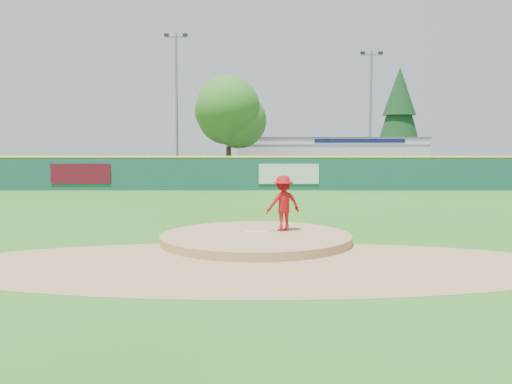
{
  "coord_description": "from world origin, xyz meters",
  "views": [
    {
      "loc": [
        0.02,
        -16.23,
        2.9
      ],
      "look_at": [
        0.0,
        2.0,
        1.3
      ],
      "focal_mm": 40.0,
      "sensor_mm": 36.0,
      "label": 1
    }
  ],
  "objects_px": {
    "conifer_tree": "(399,113)",
    "light_pole_left": "(177,100)",
    "pitcher": "(283,203)",
    "pool_building_grp": "(327,157)",
    "deciduous_tree": "(229,119)",
    "playground_slide": "(21,175)",
    "light_pole_right": "(371,108)",
    "van": "(219,174)"
  },
  "relations": [
    {
      "from": "pitcher",
      "to": "conifer_tree",
      "type": "relative_size",
      "value": 0.17
    },
    {
      "from": "pool_building_grp",
      "to": "deciduous_tree",
      "type": "xyz_separation_m",
      "value": [
        -8.0,
        -6.99,
        2.89
      ]
    },
    {
      "from": "van",
      "to": "deciduous_tree",
      "type": "bearing_deg",
      "value": -30.11
    },
    {
      "from": "pool_building_grp",
      "to": "conifer_tree",
      "type": "xyz_separation_m",
      "value": [
        7.0,
        4.01,
        3.88
      ]
    },
    {
      "from": "deciduous_tree",
      "to": "light_pole_left",
      "type": "bearing_deg",
      "value": 153.43
    },
    {
      "from": "deciduous_tree",
      "to": "conifer_tree",
      "type": "relative_size",
      "value": 0.77
    },
    {
      "from": "playground_slide",
      "to": "light_pole_right",
      "type": "relative_size",
      "value": 0.25
    },
    {
      "from": "pitcher",
      "to": "light_pole_left",
      "type": "bearing_deg",
      "value": -97.66
    },
    {
      "from": "deciduous_tree",
      "to": "pitcher",
      "type": "bearing_deg",
      "value": -83.41
    },
    {
      "from": "pitcher",
      "to": "conifer_tree",
      "type": "xyz_separation_m",
      "value": [
        12.19,
        35.33,
        4.46
      ]
    },
    {
      "from": "pitcher",
      "to": "light_pole_left",
      "type": "height_order",
      "value": "light_pole_left"
    },
    {
      "from": "pitcher",
      "to": "pool_building_grp",
      "type": "height_order",
      "value": "pool_building_grp"
    },
    {
      "from": "playground_slide",
      "to": "deciduous_tree",
      "type": "distance_m",
      "value": 14.66
    },
    {
      "from": "light_pole_right",
      "to": "van",
      "type": "bearing_deg",
      "value": -149.96
    },
    {
      "from": "playground_slide",
      "to": "light_pole_left",
      "type": "relative_size",
      "value": 0.23
    },
    {
      "from": "conifer_tree",
      "to": "light_pole_left",
      "type": "height_order",
      "value": "light_pole_left"
    },
    {
      "from": "pitcher",
      "to": "conifer_tree",
      "type": "distance_m",
      "value": 37.63
    },
    {
      "from": "conifer_tree",
      "to": "pool_building_grp",
      "type": "bearing_deg",
      "value": -150.22
    },
    {
      "from": "pitcher",
      "to": "van",
      "type": "height_order",
      "value": "pitcher"
    },
    {
      "from": "conifer_tree",
      "to": "light_pole_left",
      "type": "distance_m",
      "value": 21.03
    },
    {
      "from": "pitcher",
      "to": "deciduous_tree",
      "type": "distance_m",
      "value": 24.73
    },
    {
      "from": "van",
      "to": "light_pole_left",
      "type": "relative_size",
      "value": 0.48
    },
    {
      "from": "light_pole_left",
      "to": "light_pole_right",
      "type": "relative_size",
      "value": 1.1
    },
    {
      "from": "van",
      "to": "pool_building_grp",
      "type": "relative_size",
      "value": 0.35
    },
    {
      "from": "pool_building_grp",
      "to": "light_pole_left",
      "type": "xyz_separation_m",
      "value": [
        -12.0,
        -4.99,
        4.39
      ]
    },
    {
      "from": "van",
      "to": "light_pole_right",
      "type": "height_order",
      "value": "light_pole_right"
    },
    {
      "from": "conifer_tree",
      "to": "deciduous_tree",
      "type": "bearing_deg",
      "value": -143.75
    },
    {
      "from": "pool_building_grp",
      "to": "conifer_tree",
      "type": "bearing_deg",
      "value": 29.78
    },
    {
      "from": "pitcher",
      "to": "light_pole_right",
      "type": "bearing_deg",
      "value": -128.29
    },
    {
      "from": "deciduous_tree",
      "to": "light_pole_left",
      "type": "distance_m",
      "value": 4.72
    },
    {
      "from": "light_pole_left",
      "to": "light_pole_right",
      "type": "distance_m",
      "value": 15.14
    },
    {
      "from": "light_pole_left",
      "to": "pitcher",
      "type": "bearing_deg",
      "value": -75.49
    },
    {
      "from": "van",
      "to": "deciduous_tree",
      "type": "xyz_separation_m",
      "value": [
        0.55,
        2.68,
        3.8
      ]
    },
    {
      "from": "pool_building_grp",
      "to": "light_pole_right",
      "type": "height_order",
      "value": "light_pole_right"
    },
    {
      "from": "pool_building_grp",
      "to": "conifer_tree",
      "type": "relative_size",
      "value": 1.6
    },
    {
      "from": "conifer_tree",
      "to": "light_pole_left",
      "type": "bearing_deg",
      "value": -154.65
    },
    {
      "from": "pool_building_grp",
      "to": "light_pole_right",
      "type": "distance_m",
      "value": 5.75
    },
    {
      "from": "van",
      "to": "light_pole_left",
      "type": "distance_m",
      "value": 7.86
    },
    {
      "from": "pool_building_grp",
      "to": "deciduous_tree",
      "type": "relative_size",
      "value": 2.07
    },
    {
      "from": "pool_building_grp",
      "to": "deciduous_tree",
      "type": "distance_m",
      "value": 11.01
    },
    {
      "from": "pool_building_grp",
      "to": "conifer_tree",
      "type": "height_order",
      "value": "conifer_tree"
    },
    {
      "from": "conifer_tree",
      "to": "light_pole_right",
      "type": "bearing_deg",
      "value": -119.74
    }
  ]
}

